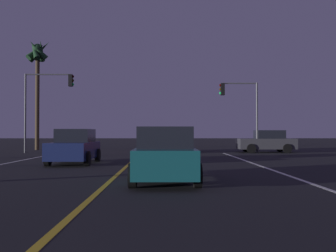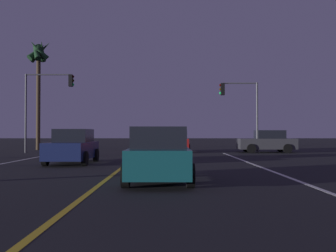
{
  "view_description": "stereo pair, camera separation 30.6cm",
  "coord_description": "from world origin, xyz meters",
  "px_view_note": "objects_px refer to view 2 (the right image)",
  "views": [
    {
      "loc": [
        1.7,
        -0.04,
        1.53
      ],
      "look_at": [
        1.99,
        27.73,
        2.0
      ],
      "focal_mm": 40.75,
      "sensor_mm": 36.0,
      "label": 1
    },
    {
      "loc": [
        2.0,
        -0.04,
        1.53
      ],
      "look_at": [
        1.99,
        27.73,
        2.0
      ],
      "focal_mm": 40.75,
      "sensor_mm": 36.0,
      "label": 2
    }
  ],
  "objects_px": {
    "car_crossing_side": "(267,142)",
    "car_ahead_far": "(176,142)",
    "traffic_light_near_left": "(49,94)",
    "car_oncoming": "(73,147)",
    "car_lead_same_lane": "(159,155)",
    "palm_tree_left_far": "(39,62)",
    "traffic_light_near_right": "(239,101)"
  },
  "relations": [
    {
      "from": "car_lead_same_lane",
      "to": "car_oncoming",
      "type": "relative_size",
      "value": 1.0
    },
    {
      "from": "car_ahead_far",
      "to": "traffic_light_near_left",
      "type": "xyz_separation_m",
      "value": [
        -9.66,
        -1.12,
        3.6
      ]
    },
    {
      "from": "car_lead_same_lane",
      "to": "traffic_light_near_right",
      "type": "relative_size",
      "value": 0.81
    },
    {
      "from": "car_ahead_far",
      "to": "palm_tree_left_far",
      "type": "xyz_separation_m",
      "value": [
        -12.09,
        3.81,
        6.98
      ]
    },
    {
      "from": "traffic_light_near_right",
      "to": "palm_tree_left_far",
      "type": "height_order",
      "value": "palm_tree_left_far"
    },
    {
      "from": "palm_tree_left_far",
      "to": "car_oncoming",
      "type": "bearing_deg",
      "value": -65.46
    },
    {
      "from": "traffic_light_near_right",
      "to": "traffic_light_near_left",
      "type": "xyz_separation_m",
      "value": [
        -14.38,
        -0.0,
        0.48
      ]
    },
    {
      "from": "car_lead_same_lane",
      "to": "traffic_light_near_right",
      "type": "distance_m",
      "value": 18.01
    },
    {
      "from": "traffic_light_near_right",
      "to": "traffic_light_near_left",
      "type": "distance_m",
      "value": 14.39
    },
    {
      "from": "car_lead_same_lane",
      "to": "car_ahead_far",
      "type": "bearing_deg",
      "value": -2.89
    },
    {
      "from": "car_lead_same_lane",
      "to": "palm_tree_left_far",
      "type": "height_order",
      "value": "palm_tree_left_far"
    },
    {
      "from": "car_lead_same_lane",
      "to": "palm_tree_left_far",
      "type": "distance_m",
      "value": 25.44
    },
    {
      "from": "car_ahead_far",
      "to": "car_crossing_side",
      "type": "distance_m",
      "value": 7.0
    },
    {
      "from": "car_crossing_side",
      "to": "car_ahead_far",
      "type": "bearing_deg",
      "value": -4.6
    },
    {
      "from": "car_oncoming",
      "to": "traffic_light_near_left",
      "type": "xyz_separation_m",
      "value": [
        -4.33,
        9.88,
        3.6
      ]
    },
    {
      "from": "car_ahead_far",
      "to": "car_oncoming",
      "type": "relative_size",
      "value": 1.0
    },
    {
      "from": "car_ahead_far",
      "to": "car_crossing_side",
      "type": "height_order",
      "value": "same"
    },
    {
      "from": "car_crossing_side",
      "to": "car_oncoming",
      "type": "bearing_deg",
      "value": 40.3
    },
    {
      "from": "car_oncoming",
      "to": "car_crossing_side",
      "type": "height_order",
      "value": "same"
    },
    {
      "from": "traffic_light_near_right",
      "to": "palm_tree_left_far",
      "type": "bearing_deg",
      "value": -16.35
    },
    {
      "from": "traffic_light_near_left",
      "to": "car_oncoming",
      "type": "bearing_deg",
      "value": -66.31
    },
    {
      "from": "car_ahead_far",
      "to": "car_crossing_side",
      "type": "relative_size",
      "value": 1.0
    },
    {
      "from": "car_lead_same_lane",
      "to": "car_oncoming",
      "type": "xyz_separation_m",
      "value": [
        -4.42,
        6.94,
        0.0
      ]
    },
    {
      "from": "traffic_light_near_right",
      "to": "car_ahead_far",
      "type": "bearing_deg",
      "value": -13.32
    },
    {
      "from": "car_ahead_far",
      "to": "traffic_light_near_left",
      "type": "relative_size",
      "value": 0.72
    },
    {
      "from": "car_crossing_side",
      "to": "traffic_light_near_left",
      "type": "distance_m",
      "value": 17.03
    },
    {
      "from": "traffic_light_near_left",
      "to": "traffic_light_near_right",
      "type": "bearing_deg",
      "value": 0.0
    },
    {
      "from": "traffic_light_near_right",
      "to": "palm_tree_left_far",
      "type": "xyz_separation_m",
      "value": [
        -16.81,
        4.93,
        3.87
      ]
    },
    {
      "from": "car_crossing_side",
      "to": "palm_tree_left_far",
      "type": "xyz_separation_m",
      "value": [
        -19.07,
        4.37,
        6.98
      ]
    },
    {
      "from": "car_ahead_far",
      "to": "car_crossing_side",
      "type": "bearing_deg",
      "value": -94.6
    },
    {
      "from": "car_crossing_side",
      "to": "traffic_light_near_left",
      "type": "bearing_deg",
      "value": 1.91
    },
    {
      "from": "traffic_light_near_left",
      "to": "palm_tree_left_far",
      "type": "relative_size",
      "value": 0.61
    }
  ]
}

